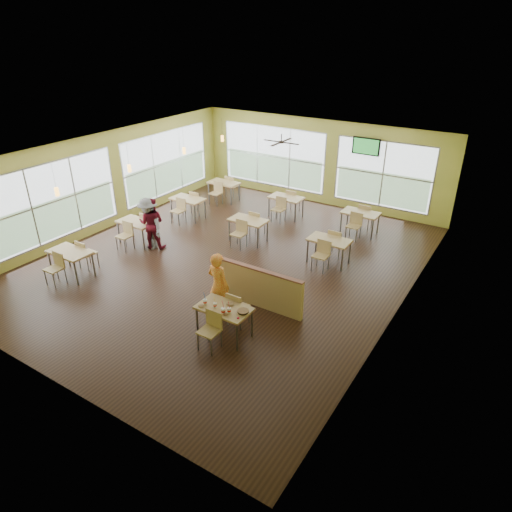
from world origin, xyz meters
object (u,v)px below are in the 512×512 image
Objects in this scene: food_basket at (243,311)px; main_table at (224,312)px; man_plaid at (219,286)px; half_wall_divider at (259,287)px.

main_table is at bearing -173.62° from food_basket.
main_table is at bearing 141.67° from man_plaid.
main_table is 0.91× the size of man_plaid.
food_basket is (0.47, -1.40, 0.26)m from half_wall_divider.
half_wall_divider is 1.43× the size of man_plaid.
half_wall_divider is 1.09m from man_plaid.
main_table reaches higher than food_basket.
half_wall_divider reaches higher than food_basket.
man_plaid is at bearing 153.17° from food_basket.
food_basket is (1.03, -0.52, -0.05)m from man_plaid.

